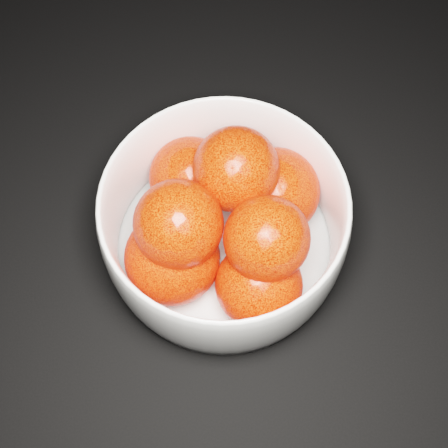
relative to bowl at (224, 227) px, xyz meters
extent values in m
cylinder|color=white|center=(0.00, 0.00, -0.05)|extent=(0.23, 0.23, 0.01)
sphere|color=#FF250A|center=(0.06, 0.03, 0.00)|extent=(0.09, 0.09, 0.09)
sphere|color=#FF250A|center=(-0.03, 0.06, 0.00)|extent=(0.09, 0.09, 0.09)
sphere|color=#FF250A|center=(-0.05, -0.03, 0.00)|extent=(0.09, 0.09, 0.09)
sphere|color=#FF250A|center=(0.03, -0.06, 0.00)|extent=(0.08, 0.08, 0.08)
sphere|color=#FF250A|center=(0.02, 0.04, 0.05)|extent=(0.08, 0.08, 0.08)
sphere|color=#FF250A|center=(-0.04, -0.02, 0.05)|extent=(0.08, 0.08, 0.08)
sphere|color=#FF250A|center=(0.03, -0.04, 0.05)|extent=(0.08, 0.08, 0.08)
camera|label=1|loc=(-0.03, -0.26, 0.56)|focal=50.00mm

